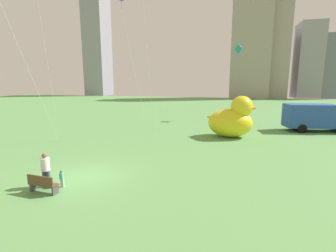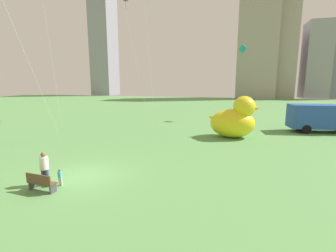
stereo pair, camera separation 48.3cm
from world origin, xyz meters
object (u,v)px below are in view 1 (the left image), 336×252
giant_inflatable_duck (232,120)px  kite_teal (238,52)px  person_adult (46,168)px  box_truck (316,118)px  park_bench (42,184)px  person_child (62,178)px

giant_inflatable_duck → kite_teal: 13.86m
kite_teal → person_adult: bearing=-111.3°
person_adult → box_truck: (17.86, 18.38, 0.50)m
park_bench → person_child: bearing=61.4°
person_adult → person_child: person_adult is taller
park_bench → kite_teal: 28.93m
person_adult → box_truck: bearing=45.8°
person_child → kite_teal: size_ratio=0.09×
person_adult → person_child: bearing=10.6°
park_bench → kite_teal: kite_teal is taller
person_child → box_truck: bearing=46.9°
person_child → kite_teal: (9.08, 25.12, 8.59)m
person_adult → person_child: 0.92m
park_bench → person_child: park_bench is taller
person_adult → kite_teal: bearing=68.7°
kite_teal → giant_inflatable_duck: bearing=-93.2°
person_adult → giant_inflatable_duck: size_ratio=0.37×
kite_teal → box_truck: bearing=-40.7°
person_adult → box_truck: size_ratio=0.25×
giant_inflatable_duck → box_truck: (8.66, 4.80, -0.20)m
giant_inflatable_duck → box_truck: 9.91m
box_truck → park_bench: bearing=-132.6°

